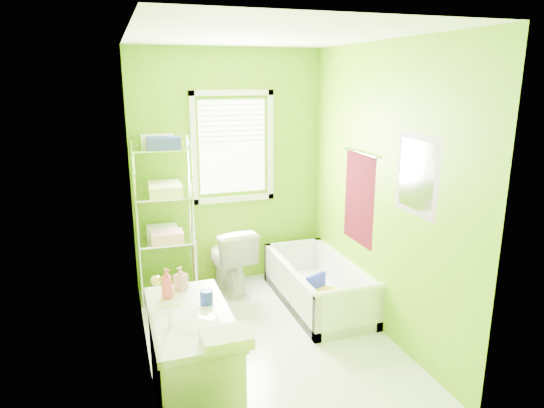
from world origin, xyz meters
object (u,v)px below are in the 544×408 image
object	(u,v)px
vanity	(193,362)
toilet	(229,258)
wire_shelf_unit	(166,202)
bathtub	(318,290)

from	to	relation	value
vanity	toilet	bearing A→B (deg)	69.52
vanity	wire_shelf_unit	world-z (taller)	wire_shelf_unit
toilet	bathtub	bearing A→B (deg)	134.73
vanity	wire_shelf_unit	xyz separation A→B (m)	(0.07, 1.95, 0.65)
bathtub	vanity	size ratio (longest dim) A/B	1.38
vanity	bathtub	bearing A→B (deg)	40.87
bathtub	toilet	distance (m)	1.02
wire_shelf_unit	vanity	bearing A→B (deg)	-92.11
toilet	vanity	size ratio (longest dim) A/B	0.69
bathtub	toilet	size ratio (longest dim) A/B	1.98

